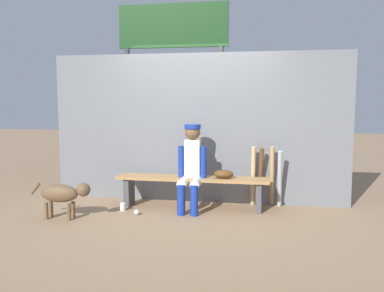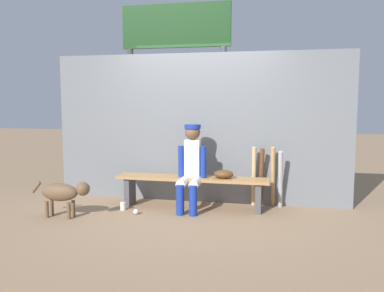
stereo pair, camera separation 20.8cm
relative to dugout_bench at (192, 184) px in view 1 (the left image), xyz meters
name	(u,v)px [view 1 (the left image)]	position (x,y,z in m)	size (l,w,h in m)	color
ground_plane	(192,208)	(0.00, 0.00, -0.35)	(30.00, 30.00, 0.00)	#937556
chainlink_fence	(197,128)	(0.00, 0.42, 0.78)	(4.54, 0.03, 2.26)	slate
dugout_bench	(192,184)	(0.00, 0.00, 0.00)	(2.20, 0.36, 0.46)	#AD7F4C
player_seated	(191,164)	(0.01, -0.11, 0.31)	(0.41, 0.55, 1.22)	silver
baseball_glove	(224,174)	(0.46, 0.00, 0.17)	(0.28, 0.20, 0.12)	#593819
bat_wood_natural	(253,176)	(0.86, 0.30, 0.09)	(0.06, 0.06, 0.89)	tan
bat_wood_dark	(260,176)	(0.97, 0.32, 0.09)	(0.06, 0.06, 0.88)	brown
bat_wood_tan	(272,176)	(1.14, 0.32, 0.10)	(0.06, 0.06, 0.90)	tan
bat_aluminum_silver	(280,179)	(1.24, 0.24, 0.07)	(0.06, 0.06, 0.86)	#B7B7BC
baseball	(137,212)	(-0.68, -0.48, -0.31)	(0.07, 0.07, 0.07)	white
cup_on_ground	(123,207)	(-0.94, -0.31, -0.30)	(0.08, 0.08, 0.11)	silver
cup_on_bench	(200,173)	(0.11, 0.08, 0.16)	(0.08, 0.08, 0.11)	#1E47AD
scoreboard	(177,51)	(-0.48, 1.22, 2.04)	(2.16, 0.27, 3.42)	#3F3F42
dog	(63,194)	(-1.57, -0.82, -0.01)	(0.84, 0.20, 0.49)	brown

